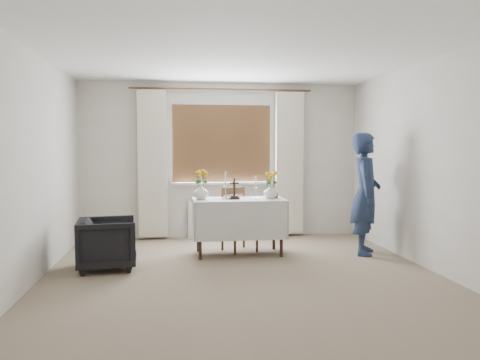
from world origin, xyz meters
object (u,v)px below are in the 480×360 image
(armchair, at_px, (107,243))
(altar_table, at_px, (239,227))
(wooden_cross, at_px, (234,188))
(flower_vase_right, at_px, (270,192))
(flower_vase_left, at_px, (201,192))
(person, at_px, (366,194))
(wooden_chair, at_px, (240,219))

(armchair, bearing_deg, altar_table, -78.59)
(wooden_cross, xyz_separation_m, flower_vase_right, (0.50, -0.01, -0.05))
(armchair, bearing_deg, flower_vase_left, -71.15)
(person, relative_size, flower_vase_left, 7.96)
(wooden_cross, bearing_deg, flower_vase_left, 170.80)
(flower_vase_left, bearing_deg, flower_vase_right, -2.36)
(flower_vase_right, bearing_deg, flower_vase_left, 177.64)
(armchair, relative_size, flower_vase_left, 3.27)
(armchair, height_order, flower_vase_right, flower_vase_right)
(wooden_cross, relative_size, flower_vase_right, 1.50)
(altar_table, xyz_separation_m, flower_vase_left, (-0.51, 0.01, 0.49))
(altar_table, relative_size, armchair, 1.82)
(wooden_chair, bearing_deg, wooden_cross, -138.04)
(altar_table, xyz_separation_m, wooden_cross, (-0.07, -0.02, 0.53))
(person, height_order, flower_vase_right, person)
(armchair, relative_size, wooden_cross, 2.35)
(altar_table, distance_m, flower_vase_left, 0.70)
(armchair, relative_size, flower_vase_right, 3.54)
(flower_vase_left, bearing_deg, person, -5.55)
(wooden_chair, bearing_deg, person, -36.37)
(wooden_cross, relative_size, flower_vase_left, 1.39)
(wooden_cross, bearing_deg, altar_table, 15.18)
(wooden_chair, distance_m, armchair, 1.87)
(flower_vase_left, bearing_deg, wooden_cross, -4.21)
(wooden_chair, xyz_separation_m, flower_vase_left, (-0.55, -0.19, 0.42))
(person, relative_size, flower_vase_right, 8.62)
(altar_table, bearing_deg, wooden_cross, -159.84)
(wooden_chair, distance_m, flower_vase_left, 0.71)
(altar_table, bearing_deg, wooden_chair, 78.99)
(person, bearing_deg, flower_vase_left, 107.59)
(person, relative_size, wooden_cross, 5.73)
(altar_table, height_order, armchair, altar_table)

